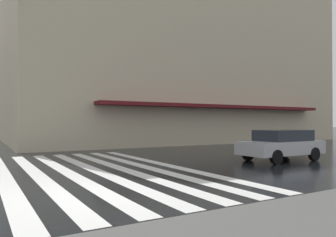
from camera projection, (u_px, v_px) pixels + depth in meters
The scene contains 4 objects.
ground_plane at pixel (88, 195), 7.81m from camera, with size 220.00×220.00×0.00m, color black.
zebra_crossing at pixel (94, 170), 11.99m from camera, with size 13.00×6.50×0.01m.
haussmann_block_corner at pixel (161, 35), 34.52m from camera, with size 20.82×29.76×22.60m.
car_silver at pixel (281, 144), 14.94m from camera, with size 1.85×4.10×1.41m.
Camera 1 is at (-7.73, 2.30, 1.76)m, focal length 34.65 mm.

